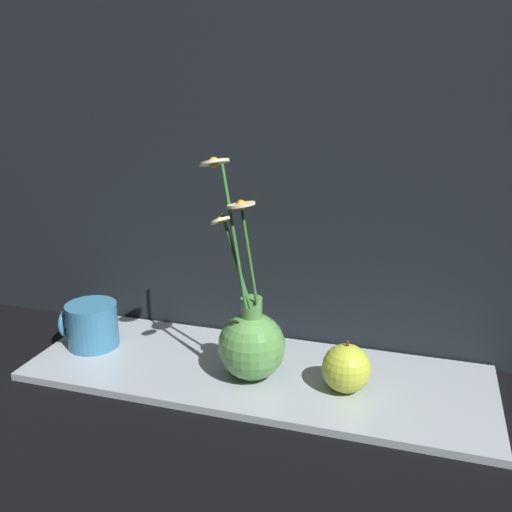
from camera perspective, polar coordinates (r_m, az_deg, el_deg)
ground_plane at (r=0.96m, az=0.01°, el=-11.93°), size 6.00×6.00×0.00m
shelf at (r=0.95m, az=0.01°, el=-11.61°), size 0.75×0.26×0.01m
backdrop_wall at (r=0.97m, az=2.70°, el=22.22°), size 1.25×0.02×1.10m
vase_with_flowers at (r=0.90m, az=-0.51°, el=-8.54°), size 0.12×0.13×0.35m
yellow_mug at (r=1.05m, az=-16.12°, el=-6.61°), size 0.10×0.09×0.08m
orange_fruit at (r=0.89m, az=9.02°, el=-11.02°), size 0.07×0.07×0.08m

